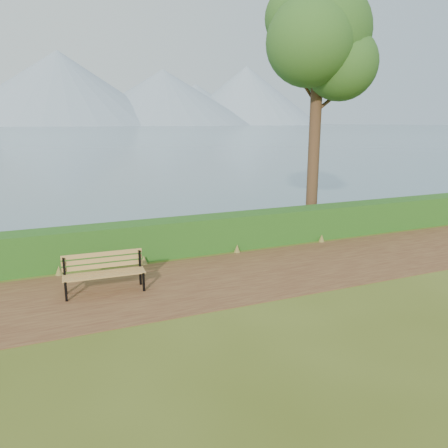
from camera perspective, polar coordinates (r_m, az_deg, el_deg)
name	(u,v)px	position (r m, az deg, el deg)	size (l,w,h in m)	color
ground	(211,284)	(10.17, -1.65, -7.90)	(140.00, 140.00, 0.00)	#455117
path	(207,280)	(10.43, -2.26, -7.33)	(40.00, 3.40, 0.01)	#512A1C
hedge	(178,237)	(12.36, -6.08, -1.68)	(32.00, 0.85, 1.00)	#194714
water	(41,128)	(268.88, -22.82, 11.49)	(700.00, 510.00, 0.00)	slate
mountains	(23,92)	(415.62, -24.78, 15.43)	(585.00, 190.00, 70.00)	gray
bench	(104,270)	(9.96, -15.44, -5.80)	(1.76, 0.60, 0.87)	black
tree	(319,40)	(15.63, 12.34, 22.47)	(4.01, 3.70, 8.40)	#382416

